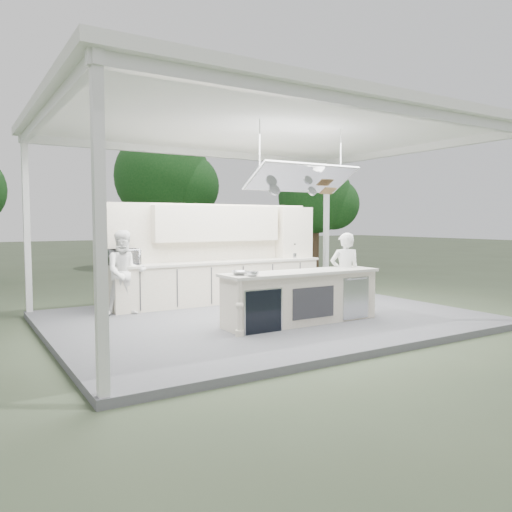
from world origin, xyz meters
TOP-DOWN VIEW (x-y plane):
  - ground at (0.00, 0.00)m, footprint 90.00×90.00m
  - stage_deck at (0.00, 0.00)m, footprint 8.00×6.00m
  - tent at (0.00, -0.01)m, footprint 8.20×6.20m
  - demo_island at (0.18, -0.91)m, footprint 3.10×0.79m
  - back_counter at (0.00, 1.90)m, footprint 5.08×0.72m
  - back_wall_unit at (0.44, 2.11)m, footprint 5.05×0.48m
  - tree_cluster at (-0.16, 9.77)m, footprint 19.55×9.40m
  - head_chef at (1.42, -0.70)m, footprint 0.70×0.60m
  - sous_chef at (-2.30, 1.55)m, footprint 0.88×0.73m
  - toaster_oven at (-2.20, 2.02)m, footprint 0.65×0.48m
  - bowl_large at (-1.10, -0.89)m, footprint 0.37×0.37m
  - bowl_small at (-1.00, -1.15)m, footprint 0.30×0.30m

SIDE VIEW (x-z plane):
  - ground at x=0.00m, z-range 0.00..0.00m
  - stage_deck at x=0.00m, z-range 0.00..0.12m
  - demo_island at x=0.18m, z-range 0.12..1.07m
  - back_counter at x=0.00m, z-range 0.12..1.07m
  - head_chef at x=1.42m, z-range 0.12..1.75m
  - sous_chef at x=-2.30m, z-range 0.12..1.80m
  - bowl_large at x=-1.10m, z-range 1.07..1.14m
  - bowl_small at x=-1.00m, z-range 1.07..1.14m
  - toaster_oven at x=-2.20m, z-range 1.07..1.41m
  - back_wall_unit at x=0.44m, z-range 0.45..2.70m
  - tree_cluster at x=-0.16m, z-range 0.36..6.21m
  - tent at x=0.00m, z-range 1.78..5.64m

